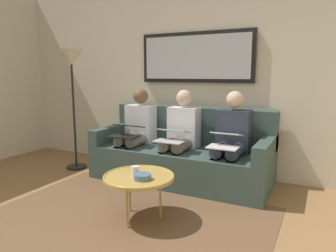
% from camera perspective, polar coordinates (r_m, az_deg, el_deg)
% --- Properties ---
extents(wall_rear, '(6.00, 0.12, 2.60)m').
position_cam_1_polar(wall_rear, '(4.29, 5.50, 9.04)').
color(wall_rear, beige).
rests_on(wall_rear, ground_plane).
extents(area_rug, '(2.60, 1.80, 0.01)m').
position_cam_1_polar(area_rug, '(3.04, -7.55, -16.43)').
color(area_rug, brown).
rests_on(area_rug, ground_plane).
extents(couch, '(2.20, 0.90, 0.90)m').
position_cam_1_polar(couch, '(3.98, 2.73, -5.35)').
color(couch, '#384C47').
rests_on(couch, ground_plane).
extents(framed_mirror, '(1.57, 0.05, 0.66)m').
position_cam_1_polar(framed_mirror, '(4.21, 5.07, 12.44)').
color(framed_mirror, black).
extents(coffee_table, '(0.65, 0.65, 0.43)m').
position_cam_1_polar(coffee_table, '(2.88, -5.37, -9.34)').
color(coffee_table, tan).
rests_on(coffee_table, ground_plane).
extents(cup, '(0.07, 0.07, 0.09)m').
position_cam_1_polar(cup, '(2.87, -6.01, -8.20)').
color(cup, silver).
rests_on(cup, coffee_table).
extents(bowl, '(0.15, 0.15, 0.05)m').
position_cam_1_polar(bowl, '(2.77, -4.70, -9.26)').
color(bowl, slate).
rests_on(bowl, coffee_table).
extents(person_left, '(0.38, 0.58, 1.14)m').
position_cam_1_polar(person_left, '(3.64, 11.55, -2.13)').
color(person_left, '#2D3342').
rests_on(person_left, couch).
extents(laptop_white, '(0.32, 0.37, 0.16)m').
position_cam_1_polar(laptop_white, '(3.41, 10.49, -2.48)').
color(laptop_white, white).
extents(person_middle, '(0.38, 0.58, 1.14)m').
position_cam_1_polar(person_middle, '(3.85, 2.34, -1.31)').
color(person_middle, silver).
rests_on(person_middle, couch).
extents(laptop_silver, '(0.34, 0.33, 0.14)m').
position_cam_1_polar(laptop_silver, '(3.63, 0.71, -1.72)').
color(laptop_silver, silver).
extents(person_right, '(0.38, 0.58, 1.14)m').
position_cam_1_polar(person_right, '(4.16, -5.71, -0.56)').
color(person_right, silver).
rests_on(person_right, couch).
extents(laptop_black, '(0.36, 0.35, 0.15)m').
position_cam_1_polar(laptop_black, '(3.95, -7.63, -0.81)').
color(laptop_black, black).
extents(standing_lamp, '(0.32, 0.32, 1.66)m').
position_cam_1_polar(standing_lamp, '(4.50, -17.24, 9.59)').
color(standing_lamp, black).
rests_on(standing_lamp, ground_plane).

